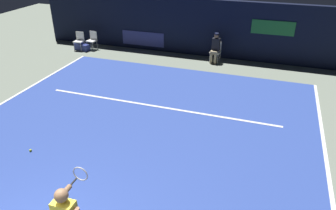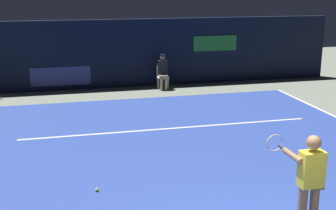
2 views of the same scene
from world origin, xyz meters
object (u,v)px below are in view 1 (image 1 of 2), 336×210
(courtside_chair_near, at_px, (79,40))
(tennis_ball, at_px, (30,150))
(courtside_chair_far, at_px, (92,39))
(line_judge_on_chair, at_px, (215,47))
(equipment_bag, at_px, (82,47))

(courtside_chair_near, relative_size, tennis_ball, 12.94)
(courtside_chair_near, height_order, courtside_chair_far, same)
(tennis_ball, bearing_deg, line_judge_on_chair, 68.69)
(line_judge_on_chair, bearing_deg, tennis_ball, -111.31)
(line_judge_on_chair, bearing_deg, equipment_bag, -176.30)
(line_judge_on_chair, distance_m, equipment_bag, 6.66)
(line_judge_on_chair, distance_m, courtside_chair_far, 6.20)
(tennis_ball, xyz_separation_m, equipment_bag, (-3.37, 7.91, 0.11))
(tennis_ball, bearing_deg, equipment_bag, 113.11)
(courtside_chair_near, bearing_deg, courtside_chair_far, 27.33)
(courtside_chair_far, xyz_separation_m, tennis_ball, (2.94, -8.22, -0.46))
(courtside_chair_far, bearing_deg, courtside_chair_near, -152.67)
(tennis_ball, height_order, equipment_bag, equipment_bag)
(courtside_chair_near, relative_size, courtside_chair_far, 1.00)
(line_judge_on_chair, relative_size, equipment_bag, 1.57)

